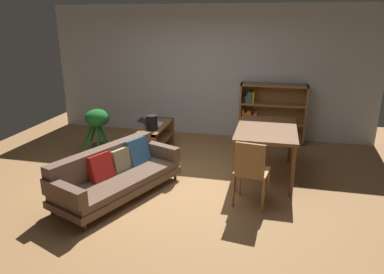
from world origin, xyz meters
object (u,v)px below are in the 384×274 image
(fabric_couch, at_px, (115,173))
(media_console, at_px, (156,140))
(open_laptop, at_px, (152,123))
(dining_chair_near, at_px, (251,169))
(dining_table, at_px, (266,132))
(potted_floor_plant, at_px, (97,125))
(bookshelf, at_px, (268,113))
(desk_speaker, at_px, (152,123))

(fabric_couch, bearing_deg, media_console, 88.03)
(open_laptop, relative_size, dining_chair_near, 0.48)
(fabric_couch, height_order, dining_table, dining_table)
(open_laptop, relative_size, potted_floor_plant, 0.52)
(fabric_couch, height_order, media_console, fabric_couch)
(bookshelf, bearing_deg, potted_floor_plant, -153.00)
(fabric_couch, bearing_deg, potted_floor_plant, 124.78)
(dining_chair_near, bearing_deg, open_laptop, 140.32)
(fabric_couch, xyz_separation_m, desk_speaker, (0.09, 1.37, 0.37))
(media_console, bearing_deg, dining_table, -13.99)
(bookshelf, bearing_deg, desk_speaker, -141.02)
(desk_speaker, relative_size, dining_chair_near, 0.28)
(fabric_couch, distance_m, media_console, 1.64)
(fabric_couch, height_order, dining_chair_near, dining_chair_near)
(desk_speaker, distance_m, potted_floor_plant, 1.07)
(open_laptop, bearing_deg, dining_table, -14.66)
(media_console, relative_size, dining_chair_near, 1.22)
(desk_speaker, bearing_deg, dining_table, -6.70)
(open_laptop, xyz_separation_m, bookshelf, (2.06, 1.26, -0.01))
(fabric_couch, distance_m, dining_table, 2.38)
(fabric_couch, bearing_deg, bookshelf, 55.42)
(potted_floor_plant, xyz_separation_m, bookshelf, (3.01, 1.53, 0.00))
(media_console, height_order, bookshelf, bookshelf)
(open_laptop, xyz_separation_m, desk_speaker, (0.12, -0.31, 0.11))
(fabric_couch, height_order, potted_floor_plant, potted_floor_plant)
(bookshelf, bearing_deg, fabric_couch, -124.58)
(dining_chair_near, distance_m, bookshelf, 2.87)
(open_laptop, bearing_deg, dining_chair_near, -39.68)
(dining_chair_near, bearing_deg, media_console, 139.86)
(bookshelf, bearing_deg, dining_table, -89.33)
(fabric_couch, height_order, open_laptop, fabric_couch)
(dining_table, bearing_deg, bookshelf, 90.67)
(media_console, relative_size, dining_table, 0.80)
(fabric_couch, distance_m, desk_speaker, 1.42)
(fabric_couch, xyz_separation_m, potted_floor_plant, (-0.98, 1.41, 0.25))
(dining_table, xyz_separation_m, bookshelf, (-0.02, 1.80, -0.15))
(media_console, xyz_separation_m, dining_table, (2.00, -0.50, 0.44))
(media_console, distance_m, bookshelf, 2.39)
(media_console, relative_size, desk_speaker, 4.35)
(open_laptop, xyz_separation_m, potted_floor_plant, (-0.95, -0.27, -0.01))
(desk_speaker, height_order, bookshelf, bookshelf)
(media_console, distance_m, desk_speaker, 0.49)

